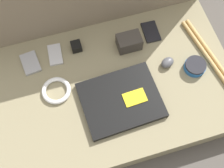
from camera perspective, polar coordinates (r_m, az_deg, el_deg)
name	(u,v)px	position (r m, az deg, el deg)	size (l,w,h in m)	color
ground_plane	(112,95)	(1.39, 0.00, -2.05)	(8.00, 8.00, 0.00)	#4C4742
couch_seat	(112,91)	(1.34, 0.00, -1.23)	(1.04, 0.63, 0.10)	#847A5B
laptop	(121,100)	(1.26, 1.64, -2.95)	(0.32, 0.26, 0.03)	black
computer_mouse	(167,62)	(1.34, 10.10, 3.89)	(0.07, 0.06, 0.03)	#4C4C51
speaker_puck	(195,66)	(1.36, 14.96, 3.16)	(0.09, 0.09, 0.03)	#1E569E
phone_silver	(151,32)	(1.42, 7.12, 9.46)	(0.07, 0.11, 0.01)	black
phone_black	(55,55)	(1.37, -10.35, 5.30)	(0.06, 0.10, 0.01)	#B7B7BC
phone_small	(31,63)	(1.38, -14.68, 3.73)	(0.08, 0.11, 0.01)	#99999E
camera_pouch	(129,42)	(1.35, 3.13, 7.68)	(0.10, 0.07, 0.07)	#38332D
charger_brick	(76,46)	(1.37, -6.56, 6.84)	(0.04, 0.05, 0.04)	black
cable_coil	(56,90)	(1.29, -10.16, -1.17)	(0.12, 0.12, 0.02)	white
drumstick_pair	(209,55)	(1.41, 17.28, 5.08)	(0.10, 0.39, 0.02)	tan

